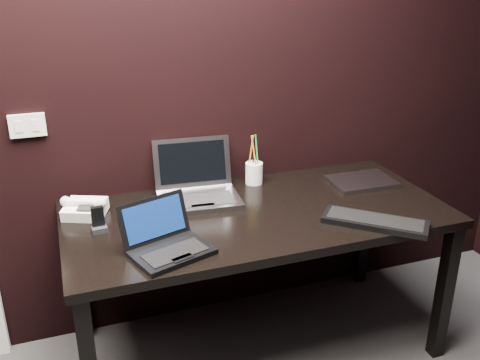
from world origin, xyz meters
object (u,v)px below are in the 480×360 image
object	(u,v)px
netbook	(167,243)
desk_phone	(85,208)
desk	(258,226)
closed_laptop	(361,181)
silver_laptop	(197,189)
mobile_phone	(98,222)
ext_keyboard	(375,221)
pen_cup	(254,172)

from	to	relation	value
netbook	desk_phone	bearing A→B (deg)	122.61
desk	netbook	size ratio (longest dim) A/B	4.77
desk	closed_laptop	bearing A→B (deg)	11.59
silver_laptop	mobile_phone	xyz separation A→B (m)	(-0.47, -0.18, -0.01)
mobile_phone	desk	bearing A→B (deg)	-3.59
netbook	desk_phone	xyz separation A→B (m)	(-0.27, 0.42, -0.00)
silver_laptop	desk_phone	xyz separation A→B (m)	(-0.51, -0.01, -0.01)
desk	desk_phone	bearing A→B (deg)	164.31
netbook	closed_laptop	xyz separation A→B (m)	(1.07, 0.34, -0.03)
silver_laptop	desk_phone	world-z (taller)	silver_laptop
silver_laptop	ext_keyboard	world-z (taller)	silver_laptop
closed_laptop	desk_phone	size ratio (longest dim) A/B	1.48
desk	closed_laptop	size ratio (longest dim) A/B	5.30
netbook	mobile_phone	size ratio (longest dim) A/B	3.35
netbook	closed_laptop	size ratio (longest dim) A/B	1.11
desk	silver_laptop	distance (m)	0.33
desk	pen_cup	distance (m)	0.35
mobile_phone	silver_laptop	bearing A→B (deg)	20.59
silver_laptop	ext_keyboard	distance (m)	0.82
desk	mobile_phone	size ratio (longest dim) A/B	15.97
desk_phone	pen_cup	distance (m)	0.84
closed_laptop	mobile_phone	xyz separation A→B (m)	(-1.30, -0.08, 0.03)
mobile_phone	desk_phone	bearing A→B (deg)	104.42
closed_laptop	pen_cup	size ratio (longest dim) A/B	1.27
ext_keyboard	closed_laptop	world-z (taller)	ext_keyboard
desk_phone	mobile_phone	distance (m)	0.17
desk_phone	mobile_phone	size ratio (longest dim) A/B	2.03
desk	pen_cup	xyz separation A→B (m)	(0.10, 0.31, 0.14)
pen_cup	netbook	bearing A→B (deg)	-136.57
netbook	closed_laptop	distance (m)	1.12
netbook	silver_laptop	size ratio (longest dim) A/B	0.89
ext_keyboard	desk_phone	world-z (taller)	desk_phone
desk_phone	pen_cup	xyz separation A→B (m)	(0.83, 0.11, 0.02)
pen_cup	closed_laptop	bearing A→B (deg)	-20.08
desk	mobile_phone	bearing A→B (deg)	176.41
silver_laptop	pen_cup	size ratio (longest dim) A/B	1.58
desk	silver_laptop	xyz separation A→B (m)	(-0.22, 0.22, 0.13)
desk	mobile_phone	world-z (taller)	mobile_phone
silver_laptop	mobile_phone	bearing A→B (deg)	-159.41
silver_laptop	mobile_phone	distance (m)	0.50
silver_laptop	desk	bearing A→B (deg)	-45.22
silver_laptop	closed_laptop	distance (m)	0.83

